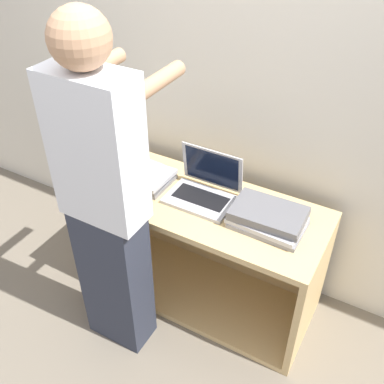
{
  "coord_description": "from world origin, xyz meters",
  "views": [
    {
      "loc": [
        0.9,
        -1.39,
        2.24
      ],
      "look_at": [
        0.0,
        0.2,
        0.85
      ],
      "focal_mm": 42.0,
      "sensor_mm": 36.0,
      "label": 1
    }
  ],
  "objects": [
    {
      "name": "ground_plane",
      "position": [
        0.0,
        0.0,
        0.0
      ],
      "size": [
        12.0,
        12.0,
        0.0
      ],
      "primitive_type": "plane",
      "color": "#756B5B"
    },
    {
      "name": "wall_back",
      "position": [
        0.0,
        0.68,
        1.2
      ],
      "size": [
        8.0,
        0.05,
        2.4
      ],
      "color": "silver",
      "rests_on": "ground_plane"
    },
    {
      "name": "cart",
      "position": [
        0.0,
        0.36,
        0.37
      ],
      "size": [
        1.4,
        0.57,
        0.73
      ],
      "color": "tan",
      "rests_on": "ground_plane"
    },
    {
      "name": "laptop_open",
      "position": [
        0.0,
        0.33,
        0.78
      ],
      "size": [
        0.36,
        0.28,
        0.26
      ],
      "color": "#B7B7BC",
      "rests_on": "cart"
    },
    {
      "name": "laptop_stack_left",
      "position": [
        -0.4,
        0.29,
        0.77
      ],
      "size": [
        0.38,
        0.26,
        0.07
      ],
      "color": "gray",
      "rests_on": "cart"
    },
    {
      "name": "laptop_stack_right",
      "position": [
        0.39,
        0.28,
        0.78
      ],
      "size": [
        0.38,
        0.27,
        0.1
      ],
      "color": "gray",
      "rests_on": "cart"
    },
    {
      "name": "person",
      "position": [
        -0.25,
        -0.18,
        0.93
      ],
      "size": [
        0.4,
        0.54,
        1.83
      ],
      "color": "#2D3342",
      "rests_on": "ground_plane"
    }
  ]
}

